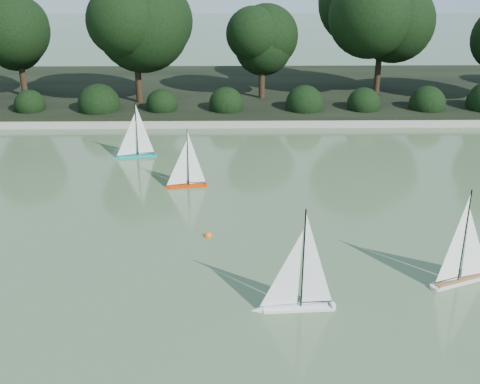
# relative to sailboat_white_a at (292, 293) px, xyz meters

# --- Properties ---
(ground) EXTENTS (80.00, 80.00, 0.00)m
(ground) POSITION_rel_sailboat_white_a_xyz_m (-0.88, 0.69, -0.28)
(ground) COLOR #415533
(ground) RESTS_ON ground
(pond_coping) EXTENTS (40.00, 0.35, 0.18)m
(pond_coping) POSITION_rel_sailboat_white_a_xyz_m (-0.88, 9.69, -0.19)
(pond_coping) COLOR gray
(pond_coping) RESTS_ON ground
(far_bank) EXTENTS (40.00, 8.00, 0.30)m
(far_bank) POSITION_rel_sailboat_white_a_xyz_m (-0.88, 13.69, -0.13)
(far_bank) COLOR black
(far_bank) RESTS_ON ground
(tree_line) EXTENTS (26.31, 3.93, 4.39)m
(tree_line) POSITION_rel_sailboat_white_a_xyz_m (0.35, 12.12, 2.36)
(tree_line) COLOR black
(tree_line) RESTS_ON ground
(shrub_hedge) EXTENTS (29.10, 1.10, 1.10)m
(shrub_hedge) POSITION_rel_sailboat_white_a_xyz_m (-0.88, 10.59, 0.17)
(shrub_hedge) COLOR black
(shrub_hedge) RESTS_ON ground
(sailboat_white_a) EXTENTS (1.30, 0.28, 1.77)m
(sailboat_white_a) POSITION_rel_sailboat_white_a_xyz_m (0.00, 0.00, 0.00)
(sailboat_white_a) COLOR white
(sailboat_white_a) RESTS_ON ground
(sailboat_white_b) EXTENTS (1.23, 0.64, 1.73)m
(sailboat_white_b) POSITION_rel_sailboat_white_a_xyz_m (2.91, 0.77, -0.01)
(sailboat_white_b) COLOR beige
(sailboat_white_b) RESTS_ON ground
(sailboat_orange) EXTENTS (1.05, 0.30, 1.42)m
(sailboat_orange) POSITION_rel_sailboat_white_a_xyz_m (-1.97, 4.93, -0.05)
(sailboat_orange) COLOR red
(sailboat_orange) RESTS_ON ground
(sailboat_teal) EXTENTS (1.13, 0.38, 1.54)m
(sailboat_teal) POSITION_rel_sailboat_white_a_xyz_m (-3.42, 6.97, -0.04)
(sailboat_teal) COLOR #0C9488
(sailboat_teal) RESTS_ON ground
(race_buoy) EXTENTS (0.16, 0.16, 0.16)m
(race_buoy) POSITION_rel_sailboat_white_a_xyz_m (-1.34, 2.46, -0.28)
(race_buoy) COLOR #E9540C
(race_buoy) RESTS_ON ground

